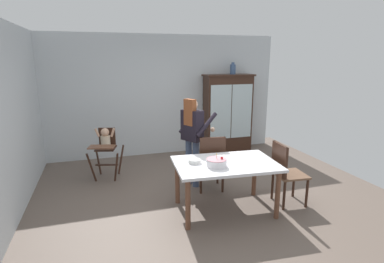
{
  "coord_description": "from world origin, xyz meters",
  "views": [
    {
      "loc": [
        -1.46,
        -4.17,
        2.19
      ],
      "look_at": [
        0.06,
        0.7,
        0.95
      ],
      "focal_mm": 28.44,
      "sensor_mm": 36.0,
      "label": 1
    }
  ],
  "objects_px": {
    "serving_bowl": "(195,161)",
    "dining_table": "(225,169)",
    "china_cabinet": "(228,113)",
    "birthday_cake": "(216,163)",
    "dining_chair_far_side": "(211,159)",
    "ceramic_vase": "(233,69)",
    "high_chair_with_toddler": "(106,144)",
    "adult_person": "(193,132)",
    "dining_chair_right_end": "(285,169)"
  },
  "relations": [
    {
      "from": "serving_bowl",
      "to": "dining_table",
      "type": "bearing_deg",
      "value": -15.07
    },
    {
      "from": "china_cabinet",
      "to": "birthday_cake",
      "type": "xyz_separation_m",
      "value": [
        -1.43,
        -2.88,
        -0.12
      ]
    },
    {
      "from": "dining_chair_far_side",
      "to": "high_chair_with_toddler",
      "type": "bearing_deg",
      "value": -25.53
    },
    {
      "from": "birthday_cake",
      "to": "serving_bowl",
      "type": "distance_m",
      "value": 0.33
    },
    {
      "from": "adult_person",
      "to": "serving_bowl",
      "type": "xyz_separation_m",
      "value": [
        -0.25,
        -0.9,
        -0.2
      ]
    },
    {
      "from": "serving_bowl",
      "to": "dining_chair_far_side",
      "type": "bearing_deg",
      "value": 50.72
    },
    {
      "from": "high_chair_with_toddler",
      "to": "dining_chair_far_side",
      "type": "relative_size",
      "value": 0.99
    },
    {
      "from": "dining_chair_far_side",
      "to": "birthday_cake",
      "type": "bearing_deg",
      "value": 82.82
    },
    {
      "from": "dining_table",
      "to": "high_chair_with_toddler",
      "type": "bearing_deg",
      "value": 131.38
    },
    {
      "from": "birthday_cake",
      "to": "dining_chair_right_end",
      "type": "height_order",
      "value": "dining_chair_right_end"
    },
    {
      "from": "china_cabinet",
      "to": "birthday_cake",
      "type": "height_order",
      "value": "china_cabinet"
    },
    {
      "from": "china_cabinet",
      "to": "dining_table",
      "type": "bearing_deg",
      "value": -114.22
    },
    {
      "from": "high_chair_with_toddler",
      "to": "serving_bowl",
      "type": "distance_m",
      "value": 2.07
    },
    {
      "from": "high_chair_with_toddler",
      "to": "dining_chair_right_end",
      "type": "height_order",
      "value": "dining_chair_right_end"
    },
    {
      "from": "adult_person",
      "to": "dining_chair_right_end",
      "type": "relative_size",
      "value": 1.59
    },
    {
      "from": "china_cabinet",
      "to": "adult_person",
      "type": "height_order",
      "value": "china_cabinet"
    },
    {
      "from": "high_chair_with_toddler",
      "to": "adult_person",
      "type": "bearing_deg",
      "value": -13.78
    },
    {
      "from": "china_cabinet",
      "to": "ceramic_vase",
      "type": "bearing_deg",
      "value": 2.04
    },
    {
      "from": "ceramic_vase",
      "to": "high_chair_with_toddler",
      "type": "relative_size",
      "value": 0.28
    },
    {
      "from": "ceramic_vase",
      "to": "birthday_cake",
      "type": "relative_size",
      "value": 0.96
    },
    {
      "from": "high_chair_with_toddler",
      "to": "serving_bowl",
      "type": "xyz_separation_m",
      "value": [
        1.17,
        -1.7,
        0.11
      ]
    },
    {
      "from": "china_cabinet",
      "to": "adult_person",
      "type": "relative_size",
      "value": 1.19
    },
    {
      "from": "ceramic_vase",
      "to": "adult_person",
      "type": "relative_size",
      "value": 0.18
    },
    {
      "from": "adult_person",
      "to": "dining_chair_right_end",
      "type": "height_order",
      "value": "adult_person"
    },
    {
      "from": "china_cabinet",
      "to": "birthday_cake",
      "type": "bearing_deg",
      "value": -116.42
    },
    {
      "from": "birthday_cake",
      "to": "china_cabinet",
      "type": "bearing_deg",
      "value": 63.58
    },
    {
      "from": "dining_chair_far_side",
      "to": "china_cabinet",
      "type": "bearing_deg",
      "value": -111.21
    },
    {
      "from": "birthday_cake",
      "to": "dining_chair_far_side",
      "type": "height_order",
      "value": "dining_chair_far_side"
    },
    {
      "from": "high_chair_with_toddler",
      "to": "birthday_cake",
      "type": "bearing_deg",
      "value": -38.1
    },
    {
      "from": "ceramic_vase",
      "to": "birthday_cake",
      "type": "bearing_deg",
      "value": -118.03
    },
    {
      "from": "adult_person",
      "to": "dining_chair_far_side",
      "type": "height_order",
      "value": "adult_person"
    },
    {
      "from": "ceramic_vase",
      "to": "dining_table",
      "type": "relative_size",
      "value": 0.18
    },
    {
      "from": "high_chair_with_toddler",
      "to": "dining_table",
      "type": "height_order",
      "value": "high_chair_with_toddler"
    },
    {
      "from": "dining_table",
      "to": "dining_chair_right_end",
      "type": "bearing_deg",
      "value": -4.36
    },
    {
      "from": "high_chair_with_toddler",
      "to": "adult_person",
      "type": "height_order",
      "value": "adult_person"
    },
    {
      "from": "birthday_cake",
      "to": "serving_bowl",
      "type": "height_order",
      "value": "birthday_cake"
    },
    {
      "from": "serving_bowl",
      "to": "ceramic_vase",
      "type": "bearing_deg",
      "value": 56.26
    },
    {
      "from": "ceramic_vase",
      "to": "serving_bowl",
      "type": "xyz_separation_m",
      "value": [
        -1.78,
        -2.66,
        -1.17
      ]
    },
    {
      "from": "serving_bowl",
      "to": "dining_chair_far_side",
      "type": "distance_m",
      "value": 0.77
    },
    {
      "from": "ceramic_vase",
      "to": "dining_table",
      "type": "height_order",
      "value": "ceramic_vase"
    },
    {
      "from": "china_cabinet",
      "to": "serving_bowl",
      "type": "bearing_deg",
      "value": -122.2
    },
    {
      "from": "china_cabinet",
      "to": "dining_chair_far_side",
      "type": "distance_m",
      "value": 2.43
    },
    {
      "from": "adult_person",
      "to": "dining_table",
      "type": "distance_m",
      "value": 1.08
    },
    {
      "from": "dining_table",
      "to": "serving_bowl",
      "type": "distance_m",
      "value": 0.46
    },
    {
      "from": "birthday_cake",
      "to": "dining_chair_right_end",
      "type": "distance_m",
      "value": 1.15
    },
    {
      "from": "high_chair_with_toddler",
      "to": "dining_chair_right_end",
      "type": "distance_m",
      "value": 3.16
    },
    {
      "from": "adult_person",
      "to": "birthday_cake",
      "type": "xyz_separation_m",
      "value": [
        -0.01,
        -1.12,
        -0.17
      ]
    },
    {
      "from": "dining_table",
      "to": "birthday_cake",
      "type": "height_order",
      "value": "birthday_cake"
    },
    {
      "from": "adult_person",
      "to": "serving_bowl",
      "type": "distance_m",
      "value": 0.96
    },
    {
      "from": "adult_person",
      "to": "dining_table",
      "type": "height_order",
      "value": "adult_person"
    }
  ]
}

